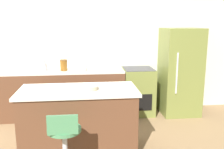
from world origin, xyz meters
name	(u,v)px	position (x,y,z in m)	size (l,w,h in m)	color
ground_plane	(82,121)	(0.00, 0.00, 0.00)	(14.00, 14.00, 0.00)	#8E704C
wall_back	(80,48)	(0.00, 0.64, 1.30)	(8.00, 0.06, 2.60)	beige
back_counter	(63,94)	(-0.35, 0.32, 0.46)	(2.34, 0.59, 0.92)	brown
kitchen_island	(79,120)	(-0.02, -1.06, 0.46)	(1.63, 0.74, 0.92)	brown
oven_range	(138,91)	(1.13, 0.32, 0.46)	(0.60, 0.61, 0.92)	olive
refrigerator	(180,72)	(1.95, 0.27, 0.85)	(0.72, 0.72, 1.70)	olive
stool_chair	(65,144)	(-0.17, -1.70, 0.44)	(0.39, 0.39, 0.85)	#B7B7BC
kettle	(43,66)	(-0.69, 0.28, 1.01)	(0.15, 0.15, 0.22)	silver
mixing_bowl	(80,67)	(-0.01, 0.28, 0.98)	(0.25, 0.25, 0.11)	white
canister_jar	(64,65)	(-0.31, 0.28, 1.03)	(0.14, 0.14, 0.20)	brown
fruit_bowl	(90,88)	(0.14, -1.10, 0.94)	(0.24, 0.24, 0.05)	#C1B28E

